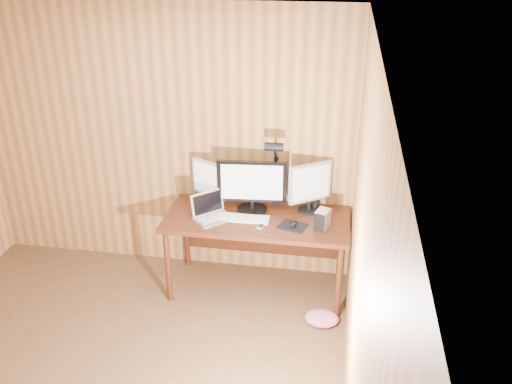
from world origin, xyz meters
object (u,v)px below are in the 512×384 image
(phone, at_px, (261,226))
(speaker, at_px, (315,202))
(monitor_right, at_px, (310,186))
(mouse, at_px, (293,224))
(hard_drive, at_px, (322,219))
(desk, at_px, (258,226))
(desk_lamp, at_px, (275,164))
(laptop, at_px, (211,212))
(monitor_center, at_px, (252,185))
(monitor_left, at_px, (210,182))
(keyboard, at_px, (243,218))

(phone, bearing_deg, speaker, 57.05)
(monitor_right, height_order, speaker, monitor_right)
(mouse, xyz_separation_m, hard_drive, (0.24, 0.02, 0.06))
(mouse, bearing_deg, desk, 154.56)
(desk_lamp, bearing_deg, laptop, -135.19)
(monitor_center, distance_m, laptop, 0.42)
(mouse, bearing_deg, monitor_left, 163.42)
(monitor_right, bearing_deg, monitor_center, 154.43)
(desk, height_order, monitor_right, monitor_right)
(monitor_right, bearing_deg, hard_drive, -98.69)
(hard_drive, bearing_deg, monitor_center, -179.73)
(monitor_center, xyz_separation_m, speaker, (0.55, 0.13, -0.18))
(desk, relative_size, speaker, 12.04)
(monitor_center, height_order, hard_drive, monitor_center)
(monitor_center, height_order, desk_lamp, desk_lamp)
(desk_lamp, bearing_deg, monitor_center, -138.45)
(keyboard, distance_m, hard_drive, 0.69)
(keyboard, distance_m, mouse, 0.44)
(monitor_center, bearing_deg, laptop, -155.58)
(desk, distance_m, laptop, 0.45)
(monitor_center, bearing_deg, mouse, -35.60)
(mouse, distance_m, desk_lamp, 0.55)
(monitor_left, xyz_separation_m, monitor_right, (0.89, 0.02, 0.02))
(desk, distance_m, monitor_right, 0.58)
(monitor_right, bearing_deg, laptop, 163.59)
(desk_lamp, bearing_deg, phone, -82.77)
(monitor_left, bearing_deg, speaker, 30.41)
(monitor_center, xyz_separation_m, monitor_right, (0.50, 0.07, -0.00))
(hard_drive, height_order, phone, hard_drive)
(desk, xyz_separation_m, monitor_right, (0.44, 0.12, 0.37))
(hard_drive, relative_size, speaker, 1.27)
(speaker, bearing_deg, monitor_center, -166.69)
(monitor_left, distance_m, keyboard, 0.46)
(desk, xyz_separation_m, desk_lamp, (0.12, 0.14, 0.55))
(keyboard, distance_m, phone, 0.21)
(laptop, xyz_separation_m, keyboard, (0.28, 0.01, -0.04))
(monitor_center, xyz_separation_m, monitor_left, (-0.39, 0.05, -0.02))
(monitor_right, xyz_separation_m, mouse, (-0.11, -0.30, -0.22))
(monitor_center, bearing_deg, desk_lamp, 19.39)
(hard_drive, bearing_deg, desk, -177.08)
(monitor_right, bearing_deg, mouse, -144.10)
(speaker, height_order, desk_lamp, desk_lamp)
(speaker, bearing_deg, keyboard, -153.35)
(keyboard, height_order, hard_drive, hard_drive)
(mouse, relative_size, desk_lamp, 0.15)
(monitor_right, height_order, hard_drive, monitor_right)
(monitor_center, bearing_deg, monitor_left, 166.90)
(monitor_center, xyz_separation_m, laptop, (-0.33, -0.19, -0.19))
(desk, bearing_deg, mouse, -28.63)
(desk, xyz_separation_m, laptop, (-0.39, -0.14, 0.18))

